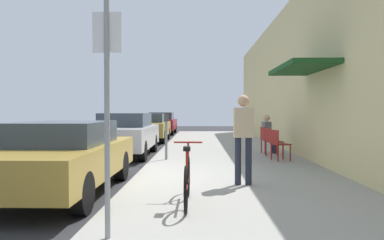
{
  "coord_description": "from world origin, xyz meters",
  "views": [
    {
      "loc": [
        1.4,
        -8.0,
        1.51
      ],
      "look_at": [
        1.13,
        6.28,
        1.18
      ],
      "focal_mm": 34.82,
      "sensor_mm": 36.0,
      "label": 1
    }
  ],
  "objects_px": {
    "seated_patron_2": "(268,132)",
    "bicycle_0": "(187,180)",
    "street_sign": "(107,100)",
    "cafe_chair_1": "(272,140)",
    "parking_meter": "(166,133)",
    "parked_car_0": "(63,156)",
    "pedestrian_standing": "(243,132)",
    "parked_car_2": "(149,127)",
    "cafe_chair_2": "(266,138)",
    "parked_car_1": "(125,134)",
    "parked_car_3": "(162,123)",
    "cafe_chair_0": "(278,143)"
  },
  "relations": [
    {
      "from": "seated_patron_2",
      "to": "bicycle_0",
      "type": "bearing_deg",
      "value": -109.94
    },
    {
      "from": "street_sign",
      "to": "cafe_chair_1",
      "type": "distance_m",
      "value": 8.1
    },
    {
      "from": "parking_meter",
      "to": "bicycle_0",
      "type": "xyz_separation_m",
      "value": [
        0.77,
        -5.17,
        -0.41
      ]
    },
    {
      "from": "parked_car_0",
      "to": "parking_meter",
      "type": "xyz_separation_m",
      "value": [
        1.55,
        3.96,
        0.19
      ]
    },
    {
      "from": "parked_car_0",
      "to": "pedestrian_standing",
      "type": "xyz_separation_m",
      "value": [
        3.33,
        0.27,
        0.42
      ]
    },
    {
      "from": "parking_meter",
      "to": "street_sign",
      "type": "relative_size",
      "value": 0.51
    },
    {
      "from": "parked_car_0",
      "to": "seated_patron_2",
      "type": "bearing_deg",
      "value": 49.34
    },
    {
      "from": "street_sign",
      "to": "bicycle_0",
      "type": "xyz_separation_m",
      "value": [
        0.82,
        1.51,
        -1.16
      ]
    },
    {
      "from": "street_sign",
      "to": "cafe_chair_1",
      "type": "height_order",
      "value": "street_sign"
    },
    {
      "from": "parked_car_2",
      "to": "cafe_chair_2",
      "type": "distance_m",
      "value": 7.91
    },
    {
      "from": "parked_car_0",
      "to": "cafe_chair_1",
      "type": "relative_size",
      "value": 5.06
    },
    {
      "from": "parked_car_1",
      "to": "cafe_chair_2",
      "type": "relative_size",
      "value": 5.06
    },
    {
      "from": "bicycle_0",
      "to": "pedestrian_standing",
      "type": "distance_m",
      "value": 1.91
    },
    {
      "from": "parked_car_3",
      "to": "cafe_chair_2",
      "type": "relative_size",
      "value": 5.06
    },
    {
      "from": "cafe_chair_0",
      "to": "bicycle_0",
      "type": "bearing_deg",
      "value": -115.9
    },
    {
      "from": "parked_car_0",
      "to": "parked_car_3",
      "type": "height_order",
      "value": "parked_car_3"
    },
    {
      "from": "cafe_chair_2",
      "to": "cafe_chair_0",
      "type": "bearing_deg",
      "value": -89.91
    },
    {
      "from": "street_sign",
      "to": "seated_patron_2",
      "type": "xyz_separation_m",
      "value": [
        3.28,
        8.29,
        -0.82
      ]
    },
    {
      "from": "seated_patron_2",
      "to": "street_sign",
      "type": "bearing_deg",
      "value": -111.61
    },
    {
      "from": "parked_car_2",
      "to": "seated_patron_2",
      "type": "height_order",
      "value": "seated_patron_2"
    },
    {
      "from": "parked_car_0",
      "to": "parking_meter",
      "type": "relative_size",
      "value": 3.33
    },
    {
      "from": "parked_car_3",
      "to": "parking_meter",
      "type": "bearing_deg",
      "value": -83.68
    },
    {
      "from": "parked_car_3",
      "to": "seated_patron_2",
      "type": "height_order",
      "value": "parked_car_3"
    },
    {
      "from": "parked_car_1",
      "to": "cafe_chair_1",
      "type": "distance_m",
      "value": 4.86
    },
    {
      "from": "parked_car_0",
      "to": "seated_patron_2",
      "type": "height_order",
      "value": "seated_patron_2"
    },
    {
      "from": "cafe_chair_0",
      "to": "parked_car_2",
      "type": "bearing_deg",
      "value": 120.07
    },
    {
      "from": "cafe_chair_1",
      "to": "street_sign",
      "type": "bearing_deg",
      "value": -113.66
    },
    {
      "from": "parked_car_0",
      "to": "seated_patron_2",
      "type": "distance_m",
      "value": 7.34
    },
    {
      "from": "parked_car_0",
      "to": "parked_car_2",
      "type": "distance_m",
      "value": 11.9
    },
    {
      "from": "street_sign",
      "to": "parking_meter",
      "type": "bearing_deg",
      "value": 89.57
    },
    {
      "from": "cafe_chair_0",
      "to": "cafe_chair_1",
      "type": "relative_size",
      "value": 1.0
    },
    {
      "from": "bicycle_0",
      "to": "cafe_chair_0",
      "type": "height_order",
      "value": "bicycle_0"
    },
    {
      "from": "bicycle_0",
      "to": "cafe_chair_0",
      "type": "bearing_deg",
      "value": 64.1
    },
    {
      "from": "pedestrian_standing",
      "to": "cafe_chair_2",
      "type": "bearing_deg",
      "value": 75.28
    },
    {
      "from": "parked_car_0",
      "to": "cafe_chair_1",
      "type": "height_order",
      "value": "parked_car_0"
    },
    {
      "from": "bicycle_0",
      "to": "cafe_chair_2",
      "type": "height_order",
      "value": "bicycle_0"
    },
    {
      "from": "cafe_chair_2",
      "to": "parked_car_1",
      "type": "bearing_deg",
      "value": 177.54
    },
    {
      "from": "parked_car_0",
      "to": "cafe_chair_2",
      "type": "xyz_separation_m",
      "value": [
        4.72,
        5.56,
        -0.07
      ]
    },
    {
      "from": "parked_car_3",
      "to": "parking_meter",
      "type": "distance_m",
      "value": 14.09
    },
    {
      "from": "street_sign",
      "to": "bicycle_0",
      "type": "height_order",
      "value": "street_sign"
    },
    {
      "from": "parked_car_0",
      "to": "bicycle_0",
      "type": "bearing_deg",
      "value": -27.58
    },
    {
      "from": "bicycle_0",
      "to": "seated_patron_2",
      "type": "bearing_deg",
      "value": 70.06
    },
    {
      "from": "parked_car_1",
      "to": "parking_meter",
      "type": "distance_m",
      "value": 2.38
    },
    {
      "from": "parked_car_3",
      "to": "pedestrian_standing",
      "type": "distance_m",
      "value": 18.0
    },
    {
      "from": "parked_car_2",
      "to": "cafe_chair_2",
      "type": "relative_size",
      "value": 5.06
    },
    {
      "from": "parked_car_1",
      "to": "seated_patron_2",
      "type": "distance_m",
      "value": 4.79
    },
    {
      "from": "parked_car_1",
      "to": "street_sign",
      "type": "relative_size",
      "value": 1.69
    },
    {
      "from": "cafe_chair_2",
      "to": "pedestrian_standing",
      "type": "bearing_deg",
      "value": -104.72
    },
    {
      "from": "parked_car_0",
      "to": "parking_meter",
      "type": "height_order",
      "value": "parking_meter"
    },
    {
      "from": "cafe_chair_1",
      "to": "parked_car_1",
      "type": "bearing_deg",
      "value": 166.67
    }
  ]
}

